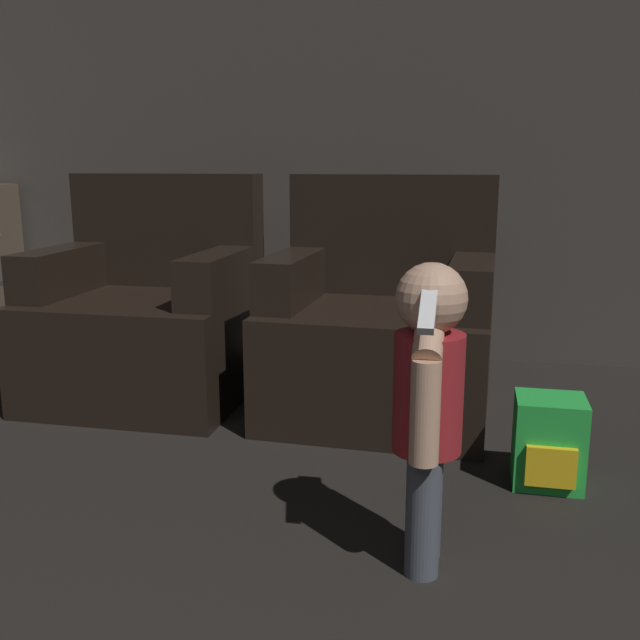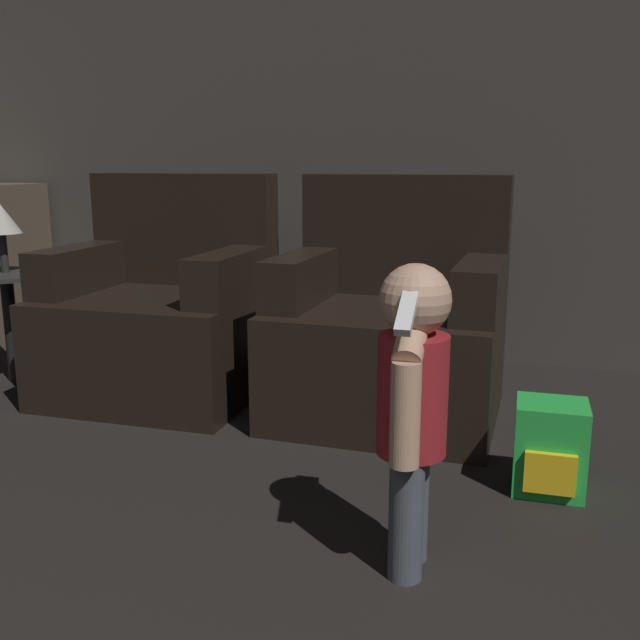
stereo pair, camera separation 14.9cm
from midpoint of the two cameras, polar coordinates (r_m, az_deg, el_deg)
wall_back at (r=3.82m, az=5.77°, el=16.67°), size 8.40×0.05×2.60m
armchair_left at (r=3.24m, az=-11.26°, el=0.19°), size 0.88×0.78×0.97m
armchair_right at (r=2.92m, az=7.09°, el=-1.00°), size 0.90×0.81×0.97m
person_toddler at (r=1.76m, az=9.80°, el=-6.00°), size 0.17×0.32×0.79m
toy_backpack at (r=2.41m, az=19.65°, el=-9.63°), size 0.22×0.21×0.29m
side_table at (r=3.59m, az=-22.65°, el=2.08°), size 0.44×0.44×0.52m
lamp at (r=3.55m, az=-23.11°, el=7.39°), size 0.18×0.18×0.32m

